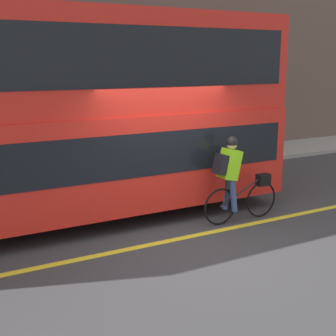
# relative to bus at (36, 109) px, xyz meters

# --- Properties ---
(ground_plane) EXTENTS (80.00, 80.00, 0.00)m
(ground_plane) POSITION_rel_bus_xyz_m (1.91, -1.81, -2.11)
(ground_plane) COLOR #38383A
(road_center_line) EXTENTS (50.00, 0.14, 0.01)m
(road_center_line) POSITION_rel_bus_xyz_m (1.91, -1.88, -2.11)
(road_center_line) COLOR yellow
(road_center_line) RESTS_ON ground_plane
(sidewalk_curb) EXTENTS (60.00, 2.08, 0.11)m
(sidewalk_curb) POSITION_rel_bus_xyz_m (1.91, 3.28, -2.06)
(sidewalk_curb) COLOR gray
(sidewalk_curb) RESTS_ON ground_plane
(bus) EXTENTS (9.29, 2.53, 3.81)m
(bus) POSITION_rel_bus_xyz_m (0.00, 0.00, 0.00)
(bus) COLOR black
(bus) RESTS_ON ground_plane
(cyclist_on_bike) EXTENTS (1.64, 0.32, 1.63)m
(cyclist_on_bike) POSITION_rel_bus_xyz_m (3.15, -1.63, -1.24)
(cyclist_on_bike) COLOR black
(cyclist_on_bike) RESTS_ON ground_plane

